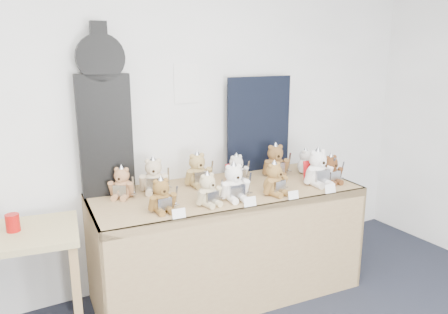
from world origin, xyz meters
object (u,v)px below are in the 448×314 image
teddy_front_end (331,170)px  teddy_back_centre_right (237,170)px  teddy_back_right (275,162)px  teddy_back_far_left (122,184)px  teddy_front_right (275,180)px  teddy_back_centre_left (198,171)px  teddy_front_left (208,191)px  teddy_back_end (306,162)px  teddy_front_centre (234,184)px  teddy_front_far_right (318,169)px  teddy_front_far_left (162,197)px  teddy_back_left (154,177)px  red_cup (13,223)px  display_table (230,215)px  guitar_case (104,113)px

teddy_front_end → teddy_back_centre_right: bearing=151.0°
teddy_back_centre_right → teddy_back_right: (0.36, -0.01, 0.02)m
teddy_back_right → teddy_back_far_left: bearing=-170.3°
teddy_front_right → teddy_back_centre_left: 0.60m
teddy_front_left → teddy_back_end: 1.11m
teddy_front_centre → teddy_back_centre_left: same height
teddy_back_right → teddy_back_end: size_ratio=1.29×
teddy_front_far_right → teddy_front_far_left: bearing=-177.8°
teddy_front_end → teddy_front_left: bearing=-179.7°
teddy_front_right → teddy_back_end: size_ratio=1.16×
teddy_front_left → teddy_back_left: teddy_back_left is taller
red_cup → teddy_front_right: (1.67, -0.32, 0.09)m
teddy_back_right → teddy_front_far_left: bearing=-150.9°
display_table → red_cup: bearing=179.6°
display_table → teddy_back_far_left: bearing=162.8°
teddy_front_end → teddy_back_end: (0.02, 0.32, -0.01)m
guitar_case → teddy_front_end: 1.74m
teddy_front_far_right → teddy_back_far_left: (-1.38, 0.45, -0.03)m
teddy_back_centre_left → display_table: bearing=-63.3°
teddy_back_left → teddy_back_far_left: bearing=-159.7°
display_table → teddy_back_centre_right: bearing=53.2°
teddy_front_far_right → teddy_back_far_left: bearing=166.9°
teddy_back_end → teddy_front_end: bearing=-118.9°
teddy_back_left → teddy_back_end: 1.29m
display_table → teddy_back_centre_left: (-0.13, 0.27, 0.29)m
teddy_back_left → teddy_front_centre: bearing=-25.5°
teddy_front_far_left → red_cup: bearing=164.9°
teddy_front_right → teddy_back_left: 0.87m
display_table → teddy_front_centre: bearing=-104.5°
teddy_front_centre → teddy_back_centre_left: size_ratio=1.00×
display_table → teddy_front_far_left: size_ratio=8.12×
display_table → teddy_front_far_left: 0.64m
teddy_back_centre_left → teddy_front_far_right: bearing=-26.6°
guitar_case → teddy_front_centre: guitar_case is taller
teddy_back_left → teddy_front_end: bearing=-0.5°
teddy_back_centre_left → teddy_front_centre: bearing=-77.4°
teddy_front_left → teddy_front_right: bearing=-15.4°
teddy_front_far_right → teddy_front_end: (0.12, -0.02, -0.02)m
teddy_front_far_left → teddy_front_left: bearing=-6.8°
teddy_front_far_left → teddy_front_end: bearing=-2.8°
teddy_front_far_right → teddy_back_centre_right: teddy_front_far_right is taller
teddy_front_end → teddy_back_far_left: 1.57m
teddy_front_far_right → teddy_back_end: (0.14, 0.30, -0.03)m
display_table → teddy_back_end: teddy_back_end is taller
teddy_back_left → teddy_back_centre_right: size_ratio=1.15×
guitar_case → teddy_back_end: 1.68m
red_cup → teddy_back_end: (2.23, 0.01, 0.08)m
teddy_front_end → teddy_back_far_left: bearing=165.0°
display_table → teddy_back_left: teddy_back_left is taller
teddy_front_left → teddy_back_far_left: same height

